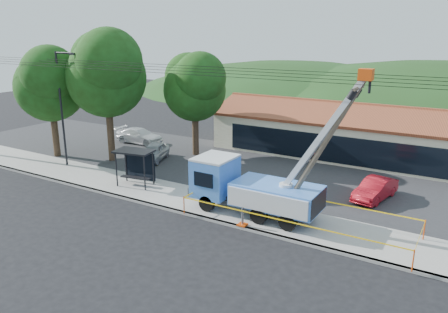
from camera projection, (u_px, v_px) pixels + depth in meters
ground at (167, 229)px, 23.94m from camera, size 120.00×120.00×0.00m
curb at (189, 214)px, 25.65m from camera, size 60.00×0.25×0.15m
sidewalk at (207, 204)px, 27.22m from camera, size 60.00×4.00×0.15m
parking_lot at (263, 170)px, 33.82m from camera, size 60.00×12.00×0.10m
strip_mall at (345, 134)px, 37.93m from camera, size 22.50×8.53×4.67m
streetlight at (62, 101)px, 33.41m from camera, size 2.13×0.22×9.00m
tree_west_near at (106, 70)px, 34.39m from camera, size 7.56×6.72×10.80m
tree_west_far at (49, 80)px, 35.89m from camera, size 6.84×6.08×9.48m
tree_lot at (195, 84)px, 36.41m from camera, size 6.30×5.60×8.94m
hill_west at (293, 93)px, 76.72m from camera, size 78.40×56.00×28.00m
power_lines at (12, 106)px, 34.90m from camera, size 60.00×1.42×8.46m
utility_truck at (251, 186)px, 25.24m from camera, size 9.97×4.12×8.59m
leaning_pole at (323, 146)px, 22.43m from camera, size 4.53×1.66×8.47m
bus_shelter at (136, 159)px, 29.96m from camera, size 2.83×2.05×2.49m
caution_tape at (296, 212)px, 23.71m from camera, size 12.50×3.71×1.07m
car_silver at (154, 161)px, 36.40m from camera, size 2.93×4.46×1.41m
car_red at (374, 200)px, 27.94m from camera, size 2.21×4.28×1.34m
car_white at (140, 144)px, 42.02m from camera, size 4.93×2.20×1.41m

